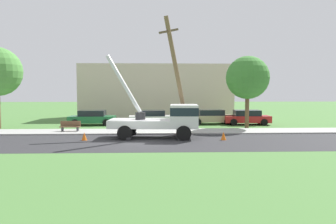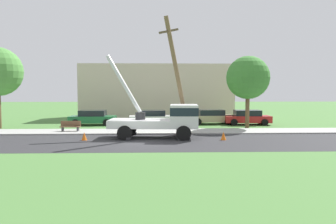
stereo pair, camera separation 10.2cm
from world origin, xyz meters
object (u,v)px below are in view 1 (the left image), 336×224
traffic_cone_ahead (224,136)px  traffic_cone_behind (84,136)px  parked_sedan_green (92,118)px  parked_sedan_tan (211,117)px  traffic_cone_curbside (179,131)px  parked_sedan_white (152,117)px  park_bench (70,127)px  roadside_tree_near (248,78)px  parked_sedan_red (247,117)px  leaning_utility_pole (177,75)px  utility_truck (166,118)px

traffic_cone_ahead → traffic_cone_behind: 9.39m
parked_sedan_green → parked_sedan_tan: (11.63, 0.49, 0.00)m
traffic_cone_behind → traffic_cone_curbside: bearing=19.9°
parked_sedan_white → park_bench: parked_sedan_white is taller
traffic_cone_curbside → parked_sedan_white: 7.55m
park_bench → roadside_tree_near: roadside_tree_near is taller
traffic_cone_ahead → parked_sedan_tan: 10.34m
traffic_cone_ahead → traffic_cone_curbside: 3.80m
traffic_cone_curbside → parked_sedan_red: 10.05m
parked_sedan_white → roadside_tree_near: roadside_tree_near is taller
parked_sedan_red → traffic_cone_ahead: bearing=-114.3°
leaning_utility_pole → traffic_cone_curbside: bearing=-56.8°
utility_truck → parked_sedan_red: size_ratio=1.51×
traffic_cone_curbside → parked_sedan_white: parked_sedan_white is taller
traffic_cone_ahead → traffic_cone_curbside: (-2.83, 2.54, 0.00)m
utility_truck → parked_sedan_white: utility_truck is taller
traffic_cone_ahead → traffic_cone_curbside: size_ratio=1.00×
parked_sedan_green → parked_sedan_tan: bearing=2.4°
traffic_cone_behind → park_bench: bearing=115.9°
parked_sedan_red → traffic_cone_curbside: bearing=-135.5°
traffic_cone_curbside → parked_sedan_tan: (3.72, 7.76, 0.43)m
leaning_utility_pole → park_bench: (-8.46, 1.63, -4.04)m
traffic_cone_curbside → park_bench: 8.79m
parked_sedan_green → traffic_cone_curbside: bearing=-42.6°
parked_sedan_white → parked_sedan_tan: same height
park_bench → traffic_cone_ahead: bearing=-21.0°
leaning_utility_pole → traffic_cone_ahead: 5.85m
traffic_cone_ahead → park_bench: (-11.43, 4.38, 0.18)m
utility_truck → traffic_cone_ahead: size_ratio=12.05×
traffic_cone_behind → parked_sedan_tan: parked_sedan_tan is taller
traffic_cone_curbside → traffic_cone_behind: bearing=-160.1°
parked_sedan_green → park_bench: (-0.68, -5.43, -0.25)m
traffic_cone_behind → parked_sedan_white: (4.40, 9.59, 0.43)m
utility_truck → parked_sedan_white: bearing=97.3°
traffic_cone_ahead → roadside_tree_near: (3.58, 6.95, 4.18)m
leaning_utility_pole → parked_sedan_tan: (3.86, 7.55, -3.79)m
traffic_cone_ahead → parked_sedan_red: size_ratio=0.13×
traffic_cone_curbside → parked_sedan_tan: size_ratio=0.12×
traffic_cone_ahead → parked_sedan_white: bearing=117.1°
traffic_cone_ahead → traffic_cone_behind: same height
parked_sedan_tan → parked_sedan_red: size_ratio=1.00×
utility_truck → parked_sedan_tan: utility_truck is taller
utility_truck → parked_sedan_white: size_ratio=1.50×
parked_sedan_white → roadside_tree_near: size_ratio=0.70×
leaning_utility_pole → traffic_cone_curbside: 4.23m
leaning_utility_pole → parked_sedan_green: leaning_utility_pole is taller
leaning_utility_pole → parked_sedan_white: 8.22m
parked_sedan_tan → parked_sedan_green: bearing=-177.6°
utility_truck → parked_sedan_tan: (4.78, 9.15, -0.70)m
traffic_cone_ahead → parked_sedan_white: 10.97m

